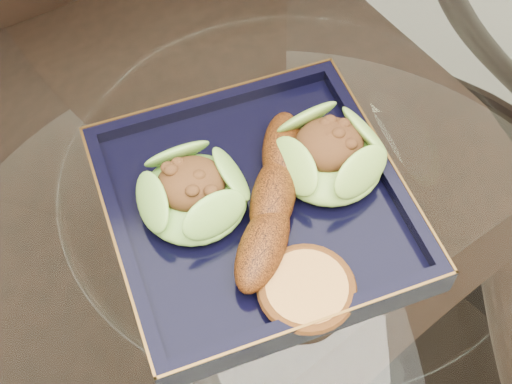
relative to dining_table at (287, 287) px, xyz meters
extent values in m
cylinder|color=white|center=(0.00, 0.00, 0.16)|extent=(1.10, 1.10, 0.01)
torus|color=black|center=(0.00, 0.00, 0.16)|extent=(1.13, 1.13, 0.02)
cylinder|color=black|center=(0.28, 0.28, -0.22)|extent=(0.04, 0.04, 0.75)
cylinder|color=black|center=(-0.28, 0.28, -0.22)|extent=(0.04, 0.04, 0.75)
cube|color=black|center=(-0.02, 0.25, -0.11)|extent=(0.53, 0.53, 0.04)
cylinder|color=black|center=(0.21, 0.11, -0.36)|extent=(0.03, 0.03, 0.47)
cylinder|color=black|center=(-0.24, 0.39, -0.36)|extent=(0.03, 0.03, 0.47)
cylinder|color=black|center=(0.12, 0.48, -0.36)|extent=(0.03, 0.03, 0.47)
cube|color=black|center=(-0.04, 0.01, 0.17)|extent=(0.29, 0.29, 0.02)
ellipsoid|color=#55932A|center=(-0.09, 0.02, 0.20)|extent=(0.12, 0.12, 0.04)
ellipsoid|color=#5D942B|center=(0.04, 0.03, 0.20)|extent=(0.11, 0.11, 0.04)
ellipsoid|color=#602B0A|center=(-0.02, 0.00, 0.20)|extent=(0.12, 0.19, 0.04)
cylinder|color=#C79042|center=(-0.02, -0.09, 0.19)|extent=(0.09, 0.09, 0.01)
camera|label=1|loc=(-0.13, -0.34, 0.74)|focal=50.00mm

